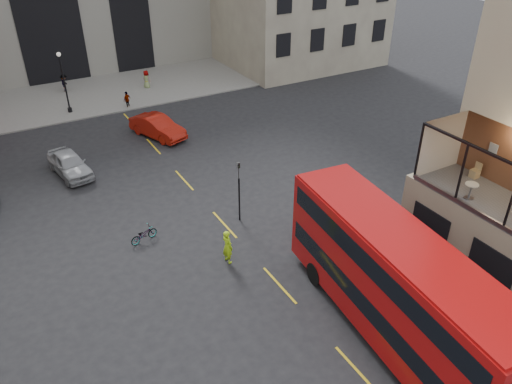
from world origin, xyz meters
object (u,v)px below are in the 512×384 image
bus_near (396,282)px  car_a (70,164)px  street_lamp_b (65,87)px  bicycle (144,234)px  pedestrian_b (65,83)px  pedestrian_d (147,80)px  car_b (158,127)px  cafe_chair_d (475,173)px  cafe_table_far (471,189)px  pedestrian_c (127,100)px  traffic_light_near (239,184)px  cyclist (227,247)px

bus_near → car_a: 23.35m
street_lamp_b → bicycle: 21.29m
bicycle → pedestrian_b: (1.36, 26.89, 0.45)m
bicycle → pedestrian_d: 25.54m
bus_near → car_b: (-1.53, 24.39, -2.01)m
street_lamp_b → cafe_chair_d: (13.56, -30.43, 2.44)m
bicycle → cafe_chair_d: bearing=-137.6°
pedestrian_b → cafe_table_far: size_ratio=2.34×
car_a → pedestrian_c: size_ratio=3.03×
pedestrian_b → pedestrian_c: size_ratio=1.15×
traffic_light_near → car_a: (-7.35, 10.64, -1.64)m
car_b → pedestrian_c: size_ratio=3.30×
pedestrian_d → cafe_table_far: bearing=159.3°
street_lamp_b → cyclist: bearing=-84.0°
cafe_chair_d → cafe_table_far: bearing=-146.3°
street_lamp_b → car_a: bearing=-101.7°
traffic_light_near → pedestrian_b: size_ratio=2.18×
bus_near → street_lamp_b: bearing=101.2°
pedestrian_b → pedestrian_d: pedestrian_d is taller
street_lamp_b → cafe_chair_d: cafe_chair_d is taller
traffic_light_near → pedestrian_c: traffic_light_near is taller
bus_near → car_b: bearing=93.6°
car_a → bicycle: 10.00m
car_a → pedestrian_d: 17.60m
traffic_light_near → car_b: 13.62m
bicycle → pedestrian_d: (8.55, 24.06, 0.46)m
street_lamp_b → cafe_chair_d: size_ratio=6.95×
bus_near → cyclist: (-3.85, 7.78, -1.87)m
bus_near → pedestrian_c: bus_near is taller
pedestrian_b → bus_near: bearing=-148.1°
bicycle → cafe_table_far: bearing=-144.8°
pedestrian_d → cafe_chair_d: bearing=162.5°
car_a → cyclist: cyclist is taller
car_a → pedestrian_b: 17.35m
pedestrian_c → car_b: bearing=57.4°
car_a → car_b: 7.87m
street_lamp_b → car_a: street_lamp_b is taller
traffic_light_near → cafe_chair_d: bearing=-44.6°
cyclist → pedestrian_d: bearing=-20.3°
pedestrian_b → bicycle: bearing=-159.4°
car_a → cyclist: 14.61m
car_a → pedestrian_d: size_ratio=2.59×
pedestrian_d → cafe_table_far: cafe_table_far is taller
cafe_table_far → cafe_chair_d: size_ratio=0.97×
bus_near → pedestrian_c: bearing=93.1°
pedestrian_c → car_a: bearing=20.5°
cyclist → cafe_table_far: 11.95m
car_a → pedestrian_c: 12.34m
traffic_light_near → cafe_chair_d: (8.56, -8.43, 2.41)m
traffic_light_near → pedestrian_d: 25.09m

